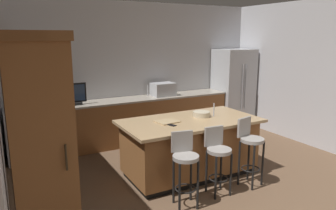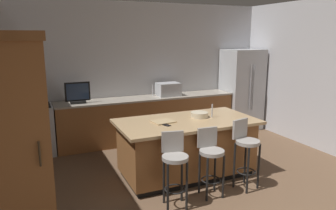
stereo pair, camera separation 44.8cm
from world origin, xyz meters
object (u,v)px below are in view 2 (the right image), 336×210
at_px(refrigerator, 241,89).
at_px(bar_stool_right, 246,148).
at_px(kitchen_island, 187,147).
at_px(cabinet_tower, 21,152).
at_px(cell_phone, 166,125).
at_px(bar_stool_left, 175,163).
at_px(tv_monitor, 78,94).
at_px(range_oven, 33,131).
at_px(cutting_board, 163,121).
at_px(fruit_bowl, 199,115).
at_px(bar_stool_center, 211,156).
at_px(microwave, 168,89).

relative_size(refrigerator, bar_stool_right, 1.86).
distance_m(kitchen_island, cabinet_tower, 2.71).
bearing_deg(cell_phone, refrigerator, 17.39).
xyz_separation_m(kitchen_island, bar_stool_left, (-0.58, -0.79, 0.13)).
distance_m(tv_monitor, cell_phone, 2.24).
height_order(range_oven, cutting_board, range_oven).
xyz_separation_m(bar_stool_left, fruit_bowl, (0.85, 0.88, 0.36)).
height_order(bar_stool_left, bar_stool_center, bar_stool_left).
bearing_deg(fruit_bowl, bar_stool_left, -133.95).
xyz_separation_m(cabinet_tower, microwave, (2.85, 3.16, -0.09)).
xyz_separation_m(refrigerator, cabinet_tower, (-4.73, -3.10, 0.22)).
relative_size(kitchen_island, range_oven, 2.29).
height_order(tv_monitor, cutting_board, tv_monitor).
xyz_separation_m(tv_monitor, cell_phone, (0.97, -2.01, -0.21)).
xyz_separation_m(tv_monitor, cutting_board, (1.00, -1.82, -0.20)).
height_order(range_oven, microwave, microwave).
xyz_separation_m(kitchen_island, cutting_board, (-0.38, 0.05, 0.45)).
distance_m(range_oven, microwave, 2.80).
xyz_separation_m(kitchen_island, cell_phone, (-0.41, -0.13, 0.45)).
height_order(bar_stool_center, fruit_bowl, fruit_bowl).
height_order(tv_monitor, bar_stool_center, tv_monitor).
bearing_deg(fruit_bowl, cabinet_tower, -153.06).
xyz_separation_m(bar_stool_left, cell_phone, (0.17, 0.66, 0.32)).
distance_m(kitchen_island, cell_phone, 0.62).
height_order(microwave, bar_stool_right, microwave).
relative_size(bar_stool_left, cell_phone, 6.55).
bearing_deg(cabinet_tower, tv_monitor, 73.14).
relative_size(bar_stool_left, bar_stool_center, 1.04).
bearing_deg(tv_monitor, bar_stool_left, -73.30).
distance_m(range_oven, bar_stool_center, 3.45).
xyz_separation_m(range_oven, cabinet_tower, (-0.11, -3.16, 0.69)).
relative_size(range_oven, fruit_bowl, 3.41).
distance_m(refrigerator, tv_monitor, 3.79).
height_order(kitchen_island, bar_stool_left, bar_stool_left).
bearing_deg(bar_stool_center, range_oven, 133.97).
distance_m(tv_monitor, bar_stool_center, 2.99).
bearing_deg(bar_stool_right, tv_monitor, 112.96).
bearing_deg(bar_stool_center, bar_stool_right, 3.00).
bearing_deg(refrigerator, cutting_board, -146.88).
relative_size(range_oven, microwave, 1.97).
distance_m(tv_monitor, bar_stool_right, 3.30).
distance_m(microwave, fruit_bowl, 1.86).
bearing_deg(bar_stool_left, range_oven, 132.34).
distance_m(kitchen_island, range_oven, 2.93).
bearing_deg(cabinet_tower, cutting_board, 33.47).
height_order(refrigerator, fruit_bowl, refrigerator).
bearing_deg(cabinet_tower, bar_stool_left, 14.10).
xyz_separation_m(cabinet_tower, cutting_board, (1.94, 1.28, -0.24)).
bearing_deg(microwave, tv_monitor, -178.44).
relative_size(tv_monitor, fruit_bowl, 1.68).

